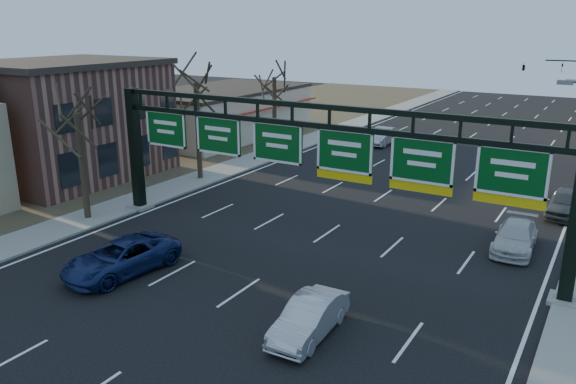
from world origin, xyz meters
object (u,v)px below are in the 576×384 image
Objects in this scene: car_blue_suv at (121,257)px; car_silver_sedan at (309,318)px; sign_gantry at (313,157)px; car_white_wagon at (515,237)px.

car_blue_suv is 9.72m from car_silver_sedan.
sign_gantry is at bearing 57.99° from car_blue_suv.
sign_gantry reaches higher than car_silver_sedan.
sign_gantry reaches higher than car_blue_suv.
car_silver_sedan is at bearing 5.56° from car_blue_suv.
sign_gantry reaches higher than car_white_wagon.
car_blue_suv is 18.84m from car_white_wagon.
sign_gantry is 9.97m from car_blue_suv.
sign_gantry is 9.25m from car_silver_sedan.
car_silver_sedan is at bearing -61.99° from sign_gantry.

